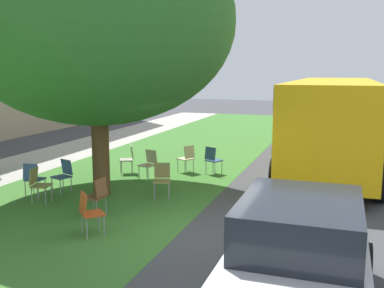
{
  "coord_description": "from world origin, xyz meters",
  "views": [
    {
      "loc": [
        -8.04,
        -2.79,
        3.21
      ],
      "look_at": [
        2.59,
        0.86,
        1.35
      ],
      "focal_mm": 41.72,
      "sensor_mm": 36.0,
      "label": 1
    }
  ],
  "objects_px": {
    "chair_9": "(149,162)",
    "parked_car": "(299,258)",
    "chair_2": "(89,210)",
    "street_tree": "(96,22)",
    "school_bus": "(333,114)",
    "chair_7": "(187,157)",
    "chair_8": "(64,174)",
    "chair_6": "(97,194)",
    "chair_4": "(212,158)",
    "chair_5": "(33,177)",
    "chair_3": "(129,157)",
    "chair_0": "(162,177)",
    "chair_10": "(38,182)"
  },
  "relations": [
    {
      "from": "chair_3",
      "to": "school_bus",
      "type": "relative_size",
      "value": 0.08
    },
    {
      "from": "street_tree",
      "to": "chair_8",
      "type": "xyz_separation_m",
      "value": [
        -0.16,
        1.04,
        -3.85
      ]
    },
    {
      "from": "street_tree",
      "to": "chair_4",
      "type": "bearing_deg",
      "value": -33.95
    },
    {
      "from": "chair_6",
      "to": "chair_3",
      "type": "bearing_deg",
      "value": 17.5
    },
    {
      "from": "chair_8",
      "to": "chair_2",
      "type": "bearing_deg",
      "value": -137.19
    },
    {
      "from": "chair_2",
      "to": "school_bus",
      "type": "distance_m",
      "value": 9.46
    },
    {
      "from": "chair_2",
      "to": "chair_10",
      "type": "relative_size",
      "value": 1.0
    },
    {
      "from": "chair_2",
      "to": "chair_7",
      "type": "xyz_separation_m",
      "value": [
        5.77,
        0.02,
        0.0
      ]
    },
    {
      "from": "chair_7",
      "to": "parked_car",
      "type": "xyz_separation_m",
      "value": [
        -7.47,
        -4.18,
        0.32
      ]
    },
    {
      "from": "chair_2",
      "to": "chair_5",
      "type": "xyz_separation_m",
      "value": [
        1.93,
        2.84,
        0.0
      ]
    },
    {
      "from": "chair_4",
      "to": "chair_9",
      "type": "bearing_deg",
      "value": 126.89
    },
    {
      "from": "street_tree",
      "to": "parked_car",
      "type": "relative_size",
      "value": 1.87
    },
    {
      "from": "chair_2",
      "to": "school_bus",
      "type": "relative_size",
      "value": 0.08
    },
    {
      "from": "parked_car",
      "to": "school_bus",
      "type": "relative_size",
      "value": 0.36
    },
    {
      "from": "street_tree",
      "to": "chair_5",
      "type": "relative_size",
      "value": 7.85
    },
    {
      "from": "chair_4",
      "to": "school_bus",
      "type": "distance_m",
      "value": 4.48
    },
    {
      "from": "chair_5",
      "to": "chair_7",
      "type": "relative_size",
      "value": 1.0
    },
    {
      "from": "street_tree",
      "to": "chair_6",
      "type": "height_order",
      "value": "street_tree"
    },
    {
      "from": "street_tree",
      "to": "chair_0",
      "type": "bearing_deg",
      "value": -79.76
    },
    {
      "from": "chair_2",
      "to": "chair_6",
      "type": "height_order",
      "value": "same"
    },
    {
      "from": "chair_4",
      "to": "chair_5",
      "type": "relative_size",
      "value": 1.0
    },
    {
      "from": "chair_3",
      "to": "chair_5",
      "type": "height_order",
      "value": "same"
    },
    {
      "from": "chair_2",
      "to": "chair_9",
      "type": "distance_m",
      "value": 4.63
    },
    {
      "from": "chair_7",
      "to": "parked_car",
      "type": "height_order",
      "value": "parked_car"
    },
    {
      "from": "chair_4",
      "to": "chair_8",
      "type": "height_order",
      "value": "same"
    },
    {
      "from": "street_tree",
      "to": "chair_9",
      "type": "bearing_deg",
      "value": -14.36
    },
    {
      "from": "chair_4",
      "to": "school_bus",
      "type": "bearing_deg",
      "value": -53.05
    },
    {
      "from": "chair_5",
      "to": "chair_8",
      "type": "relative_size",
      "value": 1.0
    },
    {
      "from": "chair_6",
      "to": "chair_7",
      "type": "relative_size",
      "value": 1.0
    },
    {
      "from": "chair_2",
      "to": "chair_8",
      "type": "relative_size",
      "value": 1.0
    },
    {
      "from": "chair_4",
      "to": "chair_5",
      "type": "distance_m",
      "value": 5.29
    },
    {
      "from": "chair_0",
      "to": "chair_8",
      "type": "bearing_deg",
      "value": 99.56
    },
    {
      "from": "chair_6",
      "to": "chair_5",
      "type": "bearing_deg",
      "value": 69.98
    },
    {
      "from": "chair_5",
      "to": "chair_6",
      "type": "height_order",
      "value": "same"
    },
    {
      "from": "chair_9",
      "to": "chair_10",
      "type": "bearing_deg",
      "value": 153.17
    },
    {
      "from": "chair_0",
      "to": "school_bus",
      "type": "relative_size",
      "value": 0.08
    },
    {
      "from": "chair_7",
      "to": "chair_8",
      "type": "height_order",
      "value": "same"
    },
    {
      "from": "chair_4",
      "to": "chair_0",
      "type": "bearing_deg",
      "value": 169.75
    },
    {
      "from": "chair_0",
      "to": "chair_10",
      "type": "xyz_separation_m",
      "value": [
        -1.45,
        2.65,
        0.0
      ]
    },
    {
      "from": "street_tree",
      "to": "chair_8",
      "type": "height_order",
      "value": "street_tree"
    },
    {
      "from": "chair_2",
      "to": "chair_9",
      "type": "relative_size",
      "value": 1.0
    },
    {
      "from": "chair_3",
      "to": "school_bus",
      "type": "distance_m",
      "value": 6.92
    },
    {
      "from": "chair_9",
      "to": "school_bus",
      "type": "height_order",
      "value": "school_bus"
    },
    {
      "from": "chair_6",
      "to": "chair_8",
      "type": "height_order",
      "value": "same"
    },
    {
      "from": "street_tree",
      "to": "chair_2",
      "type": "distance_m",
      "value": 4.85
    },
    {
      "from": "chair_2",
      "to": "chair_5",
      "type": "bearing_deg",
      "value": 55.72
    },
    {
      "from": "street_tree",
      "to": "school_bus",
      "type": "relative_size",
      "value": 0.66
    },
    {
      "from": "chair_7",
      "to": "chair_0",
      "type": "bearing_deg",
      "value": -173.48
    },
    {
      "from": "chair_3",
      "to": "chair_10",
      "type": "height_order",
      "value": "same"
    },
    {
      "from": "chair_9",
      "to": "parked_car",
      "type": "xyz_separation_m",
      "value": [
        -6.27,
        -4.95,
        0.32
      ]
    }
  ]
}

